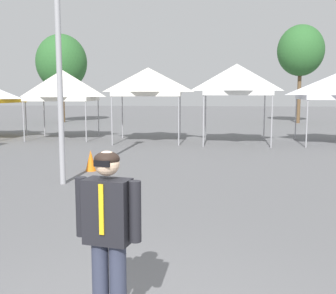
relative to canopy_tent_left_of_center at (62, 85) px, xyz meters
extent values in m
cylinder|color=#9E9EA3|center=(-2.58, 1.23, -1.67)|extent=(0.06, 0.06, 2.00)
cylinder|color=#9E9EA3|center=(-1.36, -1.59, -1.62)|extent=(0.06, 0.06, 2.11)
cylinder|color=#9E9EA3|center=(1.59, -1.36, -1.62)|extent=(0.06, 0.06, 2.11)
cylinder|color=#9E9EA3|center=(-1.59, 1.36, -1.62)|extent=(0.06, 0.06, 2.11)
cylinder|color=#9E9EA3|center=(1.36, 1.59, -1.62)|extent=(0.06, 0.06, 2.11)
pyramid|color=white|center=(0.00, 0.00, 0.10)|extent=(3.34, 3.34, 1.34)
cube|color=white|center=(0.00, 0.00, -0.67)|extent=(3.31, 3.31, 0.20)
cylinder|color=#9E9EA3|center=(3.10, -2.39, -1.50)|extent=(0.06, 0.06, 2.35)
cylinder|color=#9E9EA3|center=(6.04, -2.20, -1.50)|extent=(0.06, 0.06, 2.35)
cylinder|color=#9E9EA3|center=(2.91, 0.54, -1.50)|extent=(0.06, 0.06, 2.35)
cylinder|color=#9E9EA3|center=(5.84, 0.74, -1.50)|extent=(0.06, 0.06, 2.35)
pyramid|color=white|center=(4.47, -0.83, 0.24)|extent=(3.29, 3.29, 1.12)
cube|color=white|center=(4.47, -0.83, -0.42)|extent=(3.26, 3.26, 0.20)
cylinder|color=#9E9EA3|center=(7.12, -2.53, -1.47)|extent=(0.06, 0.06, 2.40)
cylinder|color=#9E9EA3|center=(9.97, -2.54, -1.47)|extent=(0.06, 0.06, 2.40)
cylinder|color=#9E9EA3|center=(7.14, 0.32, -1.47)|extent=(0.06, 0.06, 2.40)
cylinder|color=#9E9EA3|center=(9.99, 0.31, -1.47)|extent=(0.06, 0.06, 2.40)
pyramid|color=white|center=(8.56, -1.11, 0.33)|extent=(3.00, 3.00, 1.20)
cube|color=white|center=(8.56, -1.11, -0.37)|extent=(2.98, 2.98, 0.20)
cylinder|color=#9E9EA3|center=(11.46, -2.27, -1.57)|extent=(0.06, 0.06, 2.21)
cylinder|color=#9E9EA3|center=(11.58, 0.91, -1.57)|extent=(0.06, 0.06, 2.21)
cylinder|color=#33384C|center=(6.59, -16.67, -2.21)|extent=(0.16, 0.16, 0.92)
cylinder|color=#33384C|center=(6.76, -16.71, -2.21)|extent=(0.16, 0.16, 0.92)
cube|color=black|center=(6.68, -16.69, -1.45)|extent=(0.46, 0.32, 0.60)
cylinder|color=black|center=(6.41, -16.64, -1.43)|extent=(0.11, 0.11, 0.56)
cylinder|color=black|center=(6.94, -16.74, -1.43)|extent=(0.11, 0.11, 0.56)
sphere|color=beige|center=(6.68, -16.69, -1.01)|extent=(0.23, 0.23, 0.23)
ellipsoid|color=black|center=(6.68, -16.69, -0.97)|extent=(0.23, 0.23, 0.14)
cube|color=black|center=(6.66, -16.79, -0.99)|extent=(0.15, 0.05, 0.06)
cube|color=yellow|center=(6.65, -16.82, -1.40)|extent=(0.05, 0.02, 0.46)
cylinder|color=#9E9EA3|center=(3.80, -10.29, 1.12)|extent=(0.14, 0.14, 7.58)
cylinder|color=brown|center=(-4.36, 11.55, -1.13)|extent=(0.28, 0.28, 3.09)
ellipsoid|color=#2D662D|center=(-4.36, 11.55, 1.99)|extent=(3.92, 3.92, 4.32)
cylinder|color=brown|center=(13.90, 12.52, -0.63)|extent=(0.28, 0.28, 4.08)
ellipsoid|color=#2D662D|center=(13.90, 12.52, 2.79)|extent=(3.45, 3.45, 3.80)
cone|color=orange|center=(3.98, -8.48, -2.36)|extent=(0.32, 0.32, 0.62)
camera|label=1|loc=(7.65, -20.32, -0.37)|focal=44.63mm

